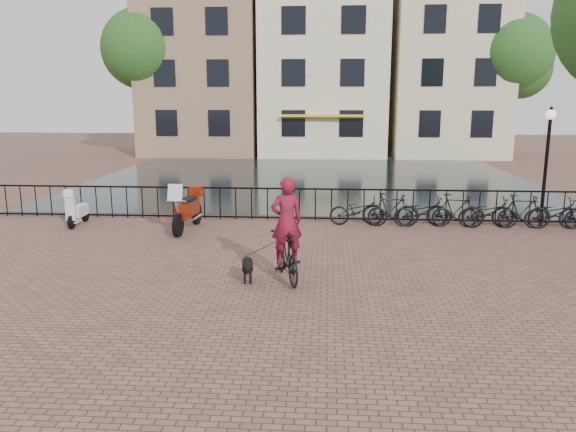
# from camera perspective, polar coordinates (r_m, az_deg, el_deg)

# --- Properties ---
(ground) EXTENTS (100.00, 100.00, 0.00)m
(ground) POSITION_cam_1_polar(r_m,az_deg,el_deg) (9.93, -1.24, -10.42)
(ground) COLOR brown
(ground) RESTS_ON ground
(canal_water) EXTENTS (20.00, 20.00, 0.00)m
(canal_water) POSITION_cam_1_polar(r_m,az_deg,el_deg) (26.73, 2.17, 3.86)
(canal_water) COLOR black
(canal_water) RESTS_ON ground
(railing) EXTENTS (20.00, 0.05, 1.02)m
(railing) POSITION_cam_1_polar(r_m,az_deg,el_deg) (17.47, 1.16, 1.18)
(railing) COLOR black
(railing) RESTS_ON ground
(canal_house_left) EXTENTS (7.50, 9.00, 12.80)m
(canal_house_left) POSITION_cam_1_polar(r_m,az_deg,el_deg) (40.11, -8.30, 15.63)
(canal_house_left) COLOR #8C6A51
(canal_house_left) RESTS_ON ground
(canal_house_mid) EXTENTS (8.00, 9.50, 11.80)m
(canal_house_mid) POSITION_cam_1_polar(r_m,az_deg,el_deg) (39.20, 3.65, 15.08)
(canal_house_mid) COLOR beige
(canal_house_mid) RESTS_ON ground
(canal_house_right) EXTENTS (7.00, 9.00, 13.30)m
(canal_house_right) POSITION_cam_1_polar(r_m,az_deg,el_deg) (39.98, 15.66, 15.70)
(canal_house_right) COLOR beige
(canal_house_right) RESTS_ON ground
(tree_far_left) EXTENTS (5.04, 5.04, 9.27)m
(tree_far_left) POSITION_cam_1_polar(r_m,az_deg,el_deg) (38.15, -14.66, 16.07)
(tree_far_left) COLOR black
(tree_far_left) RESTS_ON ground
(tree_far_right) EXTENTS (4.76, 4.76, 8.76)m
(tree_far_right) POSITION_cam_1_polar(r_m,az_deg,el_deg) (37.90, 21.92, 15.06)
(tree_far_right) COLOR black
(tree_far_right) RESTS_ON ground
(lamp_post) EXTENTS (0.30, 0.30, 3.45)m
(lamp_post) POSITION_cam_1_polar(r_m,az_deg,el_deg) (17.96, 24.88, 6.40)
(lamp_post) COLOR black
(lamp_post) RESTS_ON ground
(cyclist) EXTENTS (1.09, 1.94, 2.56)m
(cyclist) POSITION_cam_1_polar(r_m,az_deg,el_deg) (11.67, -0.14, -1.97)
(cyclist) COLOR black
(cyclist) RESTS_ON ground
(dog) EXTENTS (0.38, 0.84, 0.55)m
(dog) POSITION_cam_1_polar(r_m,az_deg,el_deg) (11.81, -4.13, -5.35)
(dog) COLOR black
(dog) RESTS_ON ground
(motorcycle) EXTENTS (0.69, 2.16, 1.52)m
(motorcycle) POSITION_cam_1_polar(r_m,az_deg,el_deg) (16.39, -10.20, 1.17)
(motorcycle) COLOR maroon
(motorcycle) RESTS_ON ground
(scooter) EXTENTS (0.42, 1.31, 1.21)m
(scooter) POSITION_cam_1_polar(r_m,az_deg,el_deg) (17.96, -20.59, 1.03)
(scooter) COLOR silver
(scooter) RESTS_ON ground
(parked_bike_0) EXTENTS (1.76, 0.73, 0.90)m
(parked_bike_0) POSITION_cam_1_polar(r_m,az_deg,el_deg) (16.90, 7.16, 0.53)
(parked_bike_0) COLOR black
(parked_bike_0) RESTS_ON ground
(parked_bike_1) EXTENTS (1.71, 0.67, 1.00)m
(parked_bike_1) POSITION_cam_1_polar(r_m,az_deg,el_deg) (16.97, 10.37, 0.64)
(parked_bike_1) COLOR black
(parked_bike_1) RESTS_ON ground
(parked_bike_2) EXTENTS (1.75, 0.71, 0.90)m
(parked_bike_2) POSITION_cam_1_polar(r_m,az_deg,el_deg) (17.11, 13.52, 0.43)
(parked_bike_2) COLOR black
(parked_bike_2) RESTS_ON ground
(parked_bike_3) EXTENTS (1.71, 0.71, 1.00)m
(parked_bike_3) POSITION_cam_1_polar(r_m,az_deg,el_deg) (17.29, 16.64, 0.54)
(parked_bike_3) COLOR black
(parked_bike_3) RESTS_ON ground
(parked_bike_4) EXTENTS (1.73, 0.63, 0.90)m
(parked_bike_4) POSITION_cam_1_polar(r_m,az_deg,el_deg) (17.53, 19.66, 0.33)
(parked_bike_4) COLOR black
(parked_bike_4) RESTS_ON ground
(parked_bike_5) EXTENTS (1.70, 0.61, 1.00)m
(parked_bike_5) POSITION_cam_1_polar(r_m,az_deg,el_deg) (17.80, 22.62, 0.43)
(parked_bike_5) COLOR black
(parked_bike_5) RESTS_ON ground
(parked_bike_6) EXTENTS (1.72, 0.61, 0.90)m
(parked_bike_6) POSITION_cam_1_polar(r_m,az_deg,el_deg) (18.13, 25.45, 0.23)
(parked_bike_6) COLOR black
(parked_bike_6) RESTS_ON ground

